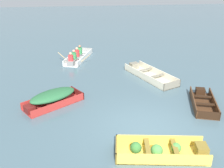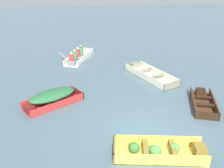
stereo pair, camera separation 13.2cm
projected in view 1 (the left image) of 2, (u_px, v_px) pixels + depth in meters
name	position (u px, v px, depth m)	size (l,w,h in m)	color
ground_plane	(147.00, 130.00, 9.38)	(80.00, 80.00, 0.00)	#47606B
dinghy_yellow_foreground	(162.00, 150.00, 8.02)	(3.05, 1.48, 0.43)	#E5BC47
skiff_cream_near_moored	(148.00, 74.00, 14.17)	(2.38, 3.74, 0.40)	beige
skiff_red_mid_moored	(53.00, 97.00, 11.03)	(2.75, 2.29, 0.66)	#AD2D28
skiff_dark_varnish_far_moored	(203.00, 102.00, 11.18)	(1.65, 2.62, 0.35)	#4C2D19
rowboat_white_with_crew	(77.00, 57.00, 16.83)	(2.39, 3.44, 0.92)	white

